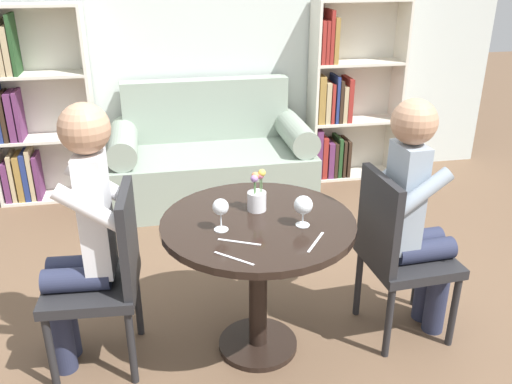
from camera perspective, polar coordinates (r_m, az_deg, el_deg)
The scene contains 16 objects.
ground_plane at distance 2.89m, azimuth 0.20°, elevation -15.89°, with size 16.00×16.00×0.00m, color brown.
back_wall at distance 4.57m, azimuth -5.83°, elevation 17.42°, with size 5.20×0.05×2.70m.
round_table at distance 2.57m, azimuth 0.22°, elevation -5.99°, with size 0.90×0.90×0.72m.
couch at distance 4.40m, azimuth -4.71°, elevation 3.26°, with size 1.57×0.80×0.92m.
bookshelf_left at distance 4.60m, azimuth -22.90°, elevation 7.91°, with size 0.78×0.28×1.52m.
bookshelf_right at distance 4.80m, azimuth 9.09°, elevation 9.51°, with size 0.78×0.28×1.52m.
chair_left at distance 2.63m, azimuth -15.50°, elevation -8.19°, with size 0.45×0.45×0.90m.
chair_right at distance 2.81m, azimuth 14.64°, elevation -5.87°, with size 0.44×0.44×0.90m.
person_left at distance 2.54m, azimuth -17.87°, elevation -4.16°, with size 0.43×0.36×1.30m.
person_right at distance 2.76m, azimuth 16.58°, elevation -2.21°, with size 0.43×0.35×1.26m.
wine_glass_left at distance 2.37m, azimuth -3.75°, elevation -1.70°, with size 0.07×0.07×0.15m.
wine_glass_right at distance 2.41m, azimuth 5.00°, elevation -1.48°, with size 0.09×0.09×0.14m.
flower_vase at distance 2.56m, azimuth 0.11°, elevation -0.43°, with size 0.09×0.09×0.21m.
knife_left_setting at distance 2.31m, azimuth -1.77°, elevation -5.28°, with size 0.18×0.09×0.00m.
fork_left_setting at distance 2.32m, azimuth 6.30°, elevation -5.26°, with size 0.12×0.16×0.00m.
knife_right_setting at distance 2.19m, azimuth -2.34°, elevation -6.99°, with size 0.15×0.14×0.00m.
Camera 1 is at (-0.44, -2.18, 1.85)m, focal length 38.00 mm.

